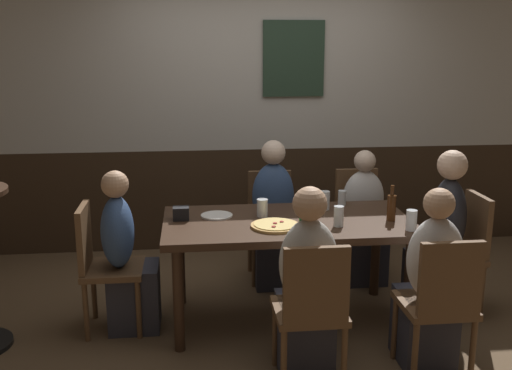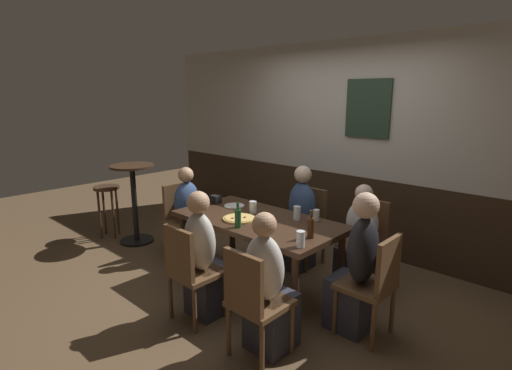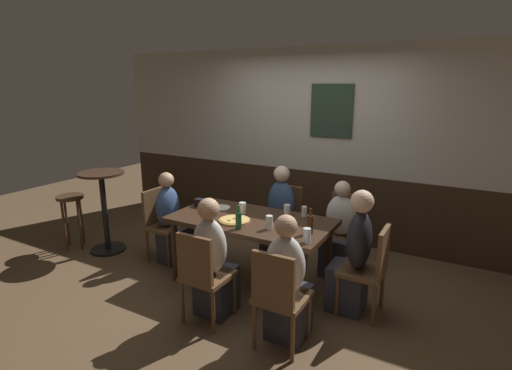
{
  "view_description": "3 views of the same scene",
  "coord_description": "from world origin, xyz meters",
  "px_view_note": "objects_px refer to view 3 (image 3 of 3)",
  "views": [
    {
      "loc": [
        -0.65,
        -3.9,
        1.93
      ],
      "look_at": [
        -0.21,
        0.08,
        0.97
      ],
      "focal_mm": 42.08,
      "sensor_mm": 36.0,
      "label": 1
    },
    {
      "loc": [
        2.53,
        -2.74,
        1.95
      ],
      "look_at": [
        -0.03,
        0.0,
        1.08
      ],
      "focal_mm": 27.55,
      "sensor_mm": 36.0,
      "label": 2
    },
    {
      "loc": [
        1.96,
        -3.39,
        2.12
      ],
      "look_at": [
        0.05,
        0.03,
        1.11
      ],
      "focal_mm": 27.5,
      "sensor_mm": 36.0,
      "label": 3
    }
  ],
  "objects_px": {
    "dining_table": "(251,226)",
    "chair_right_far": "(343,227)",
    "chair_mid_far": "(285,217)",
    "side_bar_table": "(104,205)",
    "pint_glass_stout": "(287,212)",
    "person_head_west": "(172,225)",
    "chair_head_west": "(161,221)",
    "chair_right_near": "(279,294)",
    "chair_head_east": "(370,266)",
    "condiment_caddy": "(200,202)",
    "person_mid_near": "(213,266)",
    "person_right_far": "(339,236)",
    "beer_glass_half": "(307,236)",
    "plate_white_large": "(221,208)",
    "chair_mid_near": "(203,273)",
    "person_mid_far": "(279,221)",
    "person_right_near": "(287,288)",
    "highball_clear": "(304,212)",
    "beer_bottle_green": "(239,220)",
    "tumbler_water": "(269,223)",
    "bar_stool": "(71,207)",
    "tumbler_short": "(243,209)",
    "beer_bottle_brown": "(310,224)",
    "pizza": "(234,220)",
    "person_head_east": "(353,261)"
  },
  "relations": [
    {
      "from": "tumbler_water",
      "to": "bar_stool",
      "type": "xyz_separation_m",
      "value": [
        -2.82,
        -0.15,
        -0.24
      ]
    },
    {
      "from": "chair_right_near",
      "to": "pizza",
      "type": "xyz_separation_m",
      "value": [
        -0.86,
        0.7,
        0.26
      ]
    },
    {
      "from": "chair_head_east",
      "to": "condiment_caddy",
      "type": "xyz_separation_m",
      "value": [
        -1.99,
        0.09,
        0.29
      ]
    },
    {
      "from": "beer_glass_half",
      "to": "person_mid_far",
      "type": "bearing_deg",
      "value": 127.02
    },
    {
      "from": "person_right_far",
      "to": "pint_glass_stout",
      "type": "bearing_deg",
      "value": -133.85
    },
    {
      "from": "person_mid_near",
      "to": "person_right_far",
      "type": "height_order",
      "value": "person_mid_near"
    },
    {
      "from": "dining_table",
      "to": "chair_right_far",
      "type": "bearing_deg",
      "value": 48.82
    },
    {
      "from": "dining_table",
      "to": "person_right_far",
      "type": "distance_m",
      "value": 1.04
    },
    {
      "from": "chair_right_near",
      "to": "chair_head_west",
      "type": "bearing_deg",
      "value": 156.99
    },
    {
      "from": "chair_head_west",
      "to": "person_head_west",
      "type": "height_order",
      "value": "person_head_west"
    },
    {
      "from": "beer_bottle_brown",
      "to": "plate_white_large",
      "type": "height_order",
      "value": "beer_bottle_brown"
    },
    {
      "from": "pizza",
      "to": "beer_bottle_green",
      "type": "relative_size",
      "value": 1.36
    },
    {
      "from": "chair_head_west",
      "to": "person_mid_near",
      "type": "relative_size",
      "value": 0.76
    },
    {
      "from": "person_mid_far",
      "to": "highball_clear",
      "type": "bearing_deg",
      "value": -37.3
    },
    {
      "from": "person_right_near",
      "to": "highball_clear",
      "type": "xyz_separation_m",
      "value": [
        -0.28,
        1.03,
        0.32
      ]
    },
    {
      "from": "person_head_east",
      "to": "pizza",
      "type": "distance_m",
      "value": 1.25
    },
    {
      "from": "person_head_west",
      "to": "beer_bottle_green",
      "type": "distance_m",
      "value": 1.25
    },
    {
      "from": "chair_right_near",
      "to": "dining_table",
      "type": "bearing_deg",
      "value": 131.18
    },
    {
      "from": "highball_clear",
      "to": "bar_stool",
      "type": "distance_m",
      "value": 3.06
    },
    {
      "from": "person_mid_far",
      "to": "person_head_east",
      "type": "xyz_separation_m",
      "value": [
        1.11,
        -0.69,
        0.02
      ]
    },
    {
      "from": "person_head_east",
      "to": "beer_bottle_brown",
      "type": "relative_size",
      "value": 4.88
    },
    {
      "from": "person_mid_far",
      "to": "tumbler_short",
      "type": "xyz_separation_m",
      "value": [
        -0.16,
        -0.59,
        0.3
      ]
    },
    {
      "from": "chair_mid_far",
      "to": "pint_glass_stout",
      "type": "bearing_deg",
      "value": -63.52
    },
    {
      "from": "chair_head_west",
      "to": "pint_glass_stout",
      "type": "height_order",
      "value": "chair_head_west"
    },
    {
      "from": "beer_bottle_brown",
      "to": "side_bar_table",
      "type": "height_order",
      "value": "side_bar_table"
    },
    {
      "from": "side_bar_table",
      "to": "chair_right_far",
      "type": "bearing_deg",
      "value": 20.11
    },
    {
      "from": "beer_glass_half",
      "to": "pint_glass_stout",
      "type": "xyz_separation_m",
      "value": [
        -0.45,
        0.55,
        0.0
      ]
    },
    {
      "from": "chair_right_near",
      "to": "plate_white_large",
      "type": "height_order",
      "value": "chair_right_near"
    },
    {
      "from": "tumbler_short",
      "to": "pint_glass_stout",
      "type": "bearing_deg",
      "value": 15.27
    },
    {
      "from": "beer_glass_half",
      "to": "plate_white_large",
      "type": "relative_size",
      "value": 0.6
    },
    {
      "from": "person_right_near",
      "to": "highball_clear",
      "type": "relative_size",
      "value": 10.15
    },
    {
      "from": "pint_glass_stout",
      "to": "person_head_west",
      "type": "bearing_deg",
      "value": -170.61
    },
    {
      "from": "chair_head_east",
      "to": "pizza",
      "type": "relative_size",
      "value": 2.71
    },
    {
      "from": "dining_table",
      "to": "chair_mid_near",
      "type": "relative_size",
      "value": 1.93
    },
    {
      "from": "chair_right_near",
      "to": "highball_clear",
      "type": "relative_size",
      "value": 7.93
    },
    {
      "from": "beer_glass_half",
      "to": "chair_mid_far",
      "type": "bearing_deg",
      "value": 123.02
    },
    {
      "from": "chair_mid_far",
      "to": "person_head_west",
      "type": "relative_size",
      "value": 0.79
    },
    {
      "from": "chair_mid_near",
      "to": "person_mid_far",
      "type": "xyz_separation_m",
      "value": [
        -0.0,
        1.55,
        -0.0
      ]
    },
    {
      "from": "tumbler_short",
      "to": "pizza",
      "type": "bearing_deg",
      "value": -77.82
    },
    {
      "from": "dining_table",
      "to": "chair_mid_far",
      "type": "bearing_deg",
      "value": 90.0
    },
    {
      "from": "beer_bottle_green",
      "to": "condiment_caddy",
      "type": "relative_size",
      "value": 2.17
    },
    {
      "from": "chair_right_far",
      "to": "person_right_far",
      "type": "distance_m",
      "value": 0.17
    },
    {
      "from": "chair_head_east",
      "to": "plate_white_large",
      "type": "xyz_separation_m",
      "value": [
        -1.75,
        0.14,
        0.25
      ]
    },
    {
      "from": "chair_right_near",
      "to": "chair_head_east",
      "type": "height_order",
      "value": "same"
    },
    {
      "from": "condiment_caddy",
      "to": "side_bar_table",
      "type": "distance_m",
      "value": 1.37
    },
    {
      "from": "chair_mid_far",
      "to": "side_bar_table",
      "type": "xyz_separation_m",
      "value": [
        -2.06,
        -1.03,
        0.12
      ]
    },
    {
      "from": "chair_mid_far",
      "to": "beer_glass_half",
      "type": "xyz_separation_m",
      "value": [
        0.76,
        -1.17,
        0.3
      ]
    },
    {
      "from": "beer_bottle_green",
      "to": "chair_mid_near",
      "type": "bearing_deg",
      "value": -95.07
    },
    {
      "from": "chair_head_east",
      "to": "condiment_caddy",
      "type": "bearing_deg",
      "value": 177.49
    },
    {
      "from": "person_right_far",
      "to": "condiment_caddy",
      "type": "relative_size",
      "value": 9.81
    }
  ]
}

